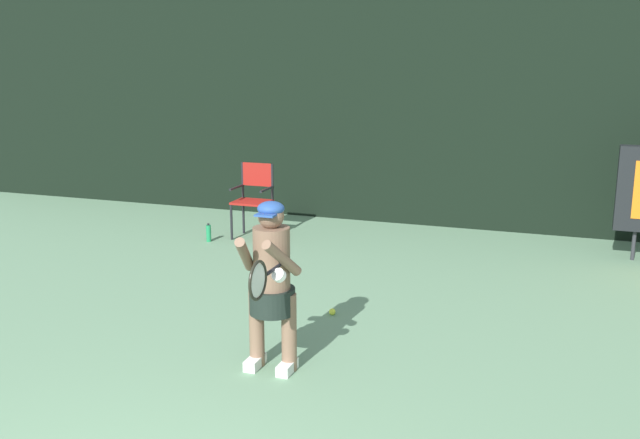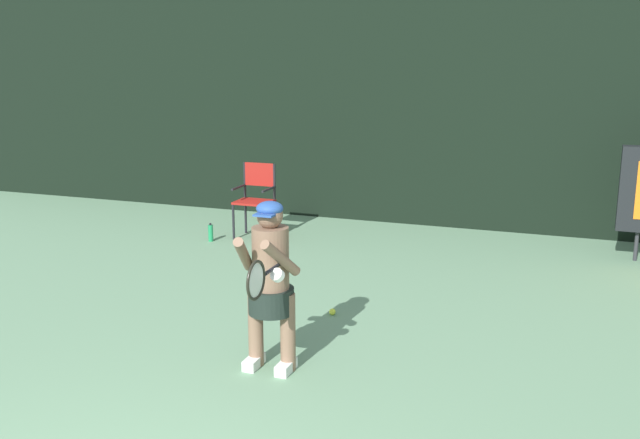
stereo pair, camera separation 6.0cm
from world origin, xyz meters
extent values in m
cube|color=black|center=(0.00, 8.50, 1.80)|extent=(18.00, 0.12, 3.60)
cylinder|color=#2D2D33|center=(3.13, 7.43, 0.20)|extent=(0.05, 0.05, 0.40)
cylinder|color=black|center=(-2.29, 6.62, 0.26)|extent=(0.04, 0.04, 0.52)
cylinder|color=black|center=(-1.82, 6.62, 0.26)|extent=(0.04, 0.04, 0.52)
cylinder|color=black|center=(-2.29, 7.03, 0.26)|extent=(0.04, 0.04, 0.52)
cylinder|color=black|center=(-1.82, 7.03, 0.26)|extent=(0.04, 0.04, 0.52)
cube|color=maroon|center=(-2.06, 6.82, 0.54)|extent=(0.52, 0.44, 0.03)
cylinder|color=black|center=(-2.29, 7.03, 0.80)|extent=(0.04, 0.04, 0.56)
cylinder|color=black|center=(-1.82, 7.03, 0.80)|extent=(0.04, 0.04, 0.56)
cube|color=maroon|center=(-2.06, 7.03, 0.91)|extent=(0.48, 0.02, 0.34)
cylinder|color=black|center=(-2.29, 6.82, 0.74)|extent=(0.04, 0.44, 0.04)
cylinder|color=black|center=(-1.82, 6.82, 0.74)|extent=(0.04, 0.44, 0.04)
cylinder|color=#1F864F|center=(-2.56, 6.42, 0.12)|extent=(0.07, 0.07, 0.24)
cylinder|color=black|center=(-2.56, 6.42, 0.25)|extent=(0.03, 0.03, 0.03)
cube|color=white|center=(-0.16, 2.75, 0.04)|extent=(0.11, 0.26, 0.09)
cube|color=white|center=(0.14, 2.75, 0.04)|extent=(0.11, 0.26, 0.09)
cylinder|color=brown|center=(-0.16, 2.80, 0.34)|extent=(0.13, 0.13, 0.68)
cylinder|color=brown|center=(0.14, 2.80, 0.34)|extent=(0.13, 0.13, 0.68)
cylinder|color=black|center=(-0.01, 2.80, 0.61)|extent=(0.39, 0.39, 0.22)
cylinder|color=brown|center=(-0.01, 2.80, 0.96)|extent=(0.31, 0.31, 0.56)
sphere|color=brown|center=(-0.01, 2.80, 1.34)|extent=(0.22, 0.22, 0.22)
ellipsoid|color=#284C93|center=(-0.01, 2.80, 1.40)|extent=(0.22, 0.22, 0.12)
cube|color=#284C93|center=(-0.01, 2.70, 1.37)|extent=(0.17, 0.12, 0.02)
cylinder|color=brown|center=(-0.17, 2.64, 1.04)|extent=(0.20, 0.47, 0.39)
cylinder|color=brown|center=(0.16, 2.64, 1.04)|extent=(0.20, 0.47, 0.39)
cylinder|color=white|center=(0.18, 2.52, 0.94)|extent=(0.13, 0.13, 0.12)
cylinder|color=black|center=(0.13, 2.53, 0.98)|extent=(0.03, 0.28, 0.03)
torus|color=black|center=(0.13, 2.23, 0.98)|extent=(0.02, 0.31, 0.31)
ellipsoid|color=silver|center=(0.13, 2.23, 0.98)|extent=(0.01, 0.26, 0.26)
sphere|color=#CCDB3D|center=(0.07, 4.18, 0.03)|extent=(0.07, 0.07, 0.07)
camera|label=1|loc=(2.30, -2.50, 2.65)|focal=40.40mm
camera|label=2|loc=(2.36, -2.48, 2.65)|focal=40.40mm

